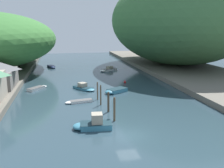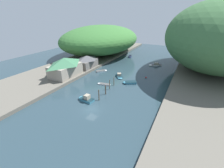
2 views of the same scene
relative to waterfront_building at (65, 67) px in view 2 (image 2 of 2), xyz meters
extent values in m
plane|color=#283D47|center=(20.02, 17.63, -4.53)|extent=(130.00, 130.00, 0.00)
cube|color=#666056|center=(-6.44, 17.63, -4.02)|extent=(22.00, 120.00, 1.02)
cube|color=#666056|center=(46.48, 17.63, -4.02)|extent=(22.00, 120.00, 1.02)
ellipsoid|color=#387033|center=(-7.54, 37.47, 4.19)|extent=(38.56, 53.99, 15.38)
ellipsoid|color=#3D6B3D|center=(47.58, 33.64, 9.64)|extent=(38.43, 53.81, 26.29)
cube|color=gray|center=(0.00, 0.00, -1.37)|extent=(7.37, 11.03, 4.26)
pyramid|color=#38704C|center=(0.00, 0.00, 2.01)|extent=(7.96, 11.91, 2.50)
cube|color=slate|center=(0.97, 11.62, -1.87)|extent=(5.90, 9.11, 3.27)
pyramid|color=#4C4C51|center=(0.97, 11.62, 0.60)|extent=(6.37, 9.83, 1.67)
cube|color=navy|center=(9.78, 39.78, -4.22)|extent=(2.52, 3.73, 0.62)
ellipsoid|color=navy|center=(10.31, 38.15, -4.22)|extent=(1.93, 2.08, 0.62)
cube|color=black|center=(9.78, 39.78, -3.89)|extent=(2.57, 3.80, 0.03)
cube|color=teal|center=(23.08, 6.85, -4.18)|extent=(4.21, 3.63, 0.70)
ellipsoid|color=teal|center=(21.49, 5.89, -4.18)|extent=(2.57, 2.58, 0.70)
cube|color=#132A33|center=(23.08, 6.85, -3.82)|extent=(4.29, 3.70, 0.03)
cube|color=teal|center=(16.63, -9.63, -4.18)|extent=(3.96, 2.36, 0.68)
ellipsoid|color=teal|center=(14.74, -9.46, -4.18)|extent=(2.06, 2.09, 0.68)
cube|color=#132A33|center=(16.63, -9.63, -3.83)|extent=(4.04, 2.41, 0.03)
cube|color=#9E937F|center=(16.75, -9.64, -3.23)|extent=(1.45, 1.53, 1.22)
cube|color=white|center=(26.29, 30.97, -4.27)|extent=(4.84, 4.24, 0.52)
ellipsoid|color=white|center=(24.43, 29.63, -4.27)|extent=(2.93, 2.82, 0.52)
cube|color=#525252|center=(26.29, 30.97, -3.99)|extent=(4.94, 4.33, 0.03)
cube|color=#9E937F|center=(26.40, 31.05, -3.65)|extent=(2.09, 2.03, 0.71)
cube|color=teal|center=(16.88, 10.68, -4.30)|extent=(3.94, 4.57, 0.45)
ellipsoid|color=teal|center=(18.02, 8.93, -4.30)|extent=(2.72, 2.78, 0.45)
cube|color=#132A33|center=(16.88, 10.68, -4.06)|extent=(4.02, 4.67, 0.03)
cube|color=#9E937F|center=(16.81, 10.79, -3.67)|extent=(1.96, 1.98, 0.81)
cube|color=white|center=(15.77, 1.70, -4.35)|extent=(3.77, 1.88, 0.36)
ellipsoid|color=white|center=(14.00, 1.38, -4.35)|extent=(1.99, 1.50, 0.36)
cube|color=#525252|center=(15.77, 1.70, -4.15)|extent=(3.85, 1.92, 0.03)
cube|color=white|center=(7.69, 11.94, -4.29)|extent=(3.49, 3.79, 0.48)
ellipsoid|color=white|center=(8.84, 13.35, -4.29)|extent=(2.28, 2.33, 0.48)
cube|color=#525252|center=(7.69, 11.94, -4.03)|extent=(3.56, 3.86, 0.03)
cylinder|color=brown|center=(19.36, -7.70, -2.96)|extent=(0.29, 0.29, 3.13)
sphere|color=brown|center=(19.36, -7.70, -1.34)|extent=(0.26, 0.26, 0.26)
cylinder|color=#4C3D2D|center=(19.29, -3.89, -3.11)|extent=(0.31, 0.31, 2.84)
sphere|color=#4C3D2D|center=(19.29, -3.89, -1.63)|extent=(0.28, 0.28, 0.28)
cylinder|color=brown|center=(18.72, -0.39, -2.95)|extent=(0.23, 0.23, 3.15)
sphere|color=brown|center=(18.72, -0.39, -1.33)|extent=(0.20, 0.20, 0.20)
cylinder|color=brown|center=(18.66, 2.74, -3.07)|extent=(0.25, 0.25, 2.92)
sphere|color=brown|center=(18.66, 2.74, -1.55)|extent=(0.22, 0.22, 0.22)
sphere|color=red|center=(26.45, 14.01, -4.27)|extent=(0.52, 0.52, 0.52)
cone|color=red|center=(26.45, 14.01, -3.88)|extent=(0.26, 0.26, 0.26)
cylinder|color=#282D3D|center=(2.41, 7.74, -3.08)|extent=(0.13, 0.13, 0.85)
cylinder|color=#282D3D|center=(2.47, 7.91, -3.08)|extent=(0.13, 0.13, 0.85)
cube|color=#B2231E|center=(2.44, 7.83, -2.34)|extent=(0.32, 0.43, 0.62)
sphere|color=tan|center=(2.44, 7.83, -1.92)|extent=(0.22, 0.22, 0.22)
cylinder|color=#282D3D|center=(2.41, -3.23, -3.08)|extent=(0.13, 0.13, 0.85)
cylinder|color=#282D3D|center=(2.48, -3.07, -3.08)|extent=(0.13, 0.13, 0.85)
cube|color=gold|center=(2.45, -3.15, -2.34)|extent=(0.35, 0.43, 0.62)
sphere|color=tan|center=(2.45, -3.15, -1.92)|extent=(0.22, 0.22, 0.22)
camera|label=1|loc=(12.69, -38.19, 7.70)|focal=40.00mm
camera|label=2|loc=(39.42, -37.83, 17.39)|focal=24.00mm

